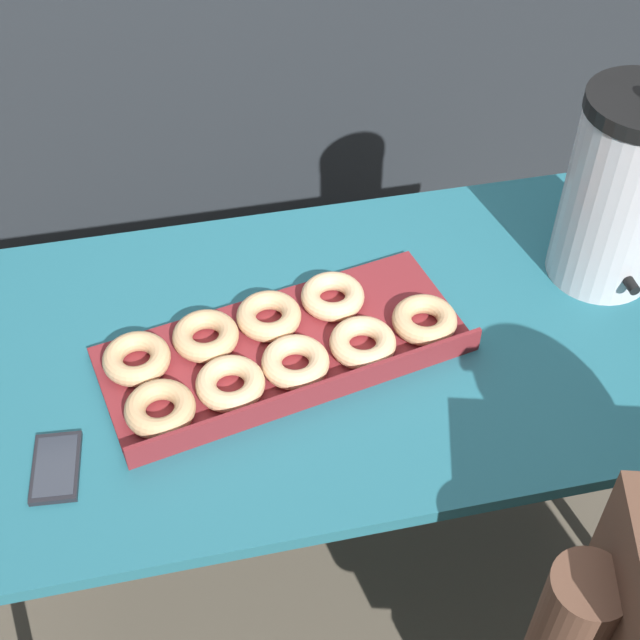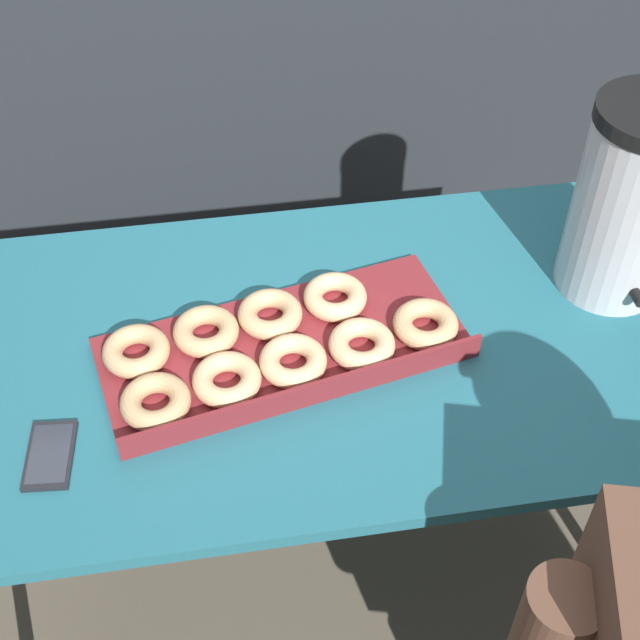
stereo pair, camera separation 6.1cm
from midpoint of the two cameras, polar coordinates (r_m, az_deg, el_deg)
The scene contains 5 objects.
ground_plane at distance 2.27m, azimuth 1.55°, elevation -14.79°, with size 12.00×12.00×0.00m, color brown.
folding_table at distance 1.67m, azimuth 2.04°, elevation -2.49°, with size 1.46×0.78×0.78m.
donut_box at distance 1.59m, azimuth -1.78°, elevation -1.72°, with size 0.70×0.40×0.05m.
coffee_urn at distance 1.73m, azimuth 20.22°, elevation 7.14°, with size 0.21×0.24×0.42m.
cell_phone at distance 1.53m, azimuth -15.79°, elevation -8.34°, with size 0.09×0.14×0.01m.
Camera 2 is at (-0.20, -1.09, 1.98)m, focal length 50.00 mm.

